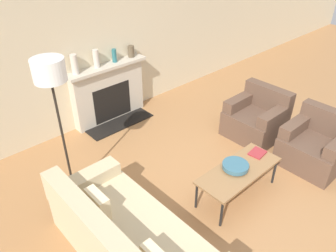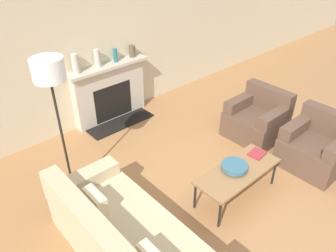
% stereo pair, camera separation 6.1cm
% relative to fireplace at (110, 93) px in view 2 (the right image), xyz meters
% --- Properties ---
extents(ground_plane, '(18.00, 18.00, 0.00)m').
position_rel_fireplace_xyz_m(ground_plane, '(0.12, -2.86, -0.50)').
color(ground_plane, '#A87547').
extents(wall_back, '(18.00, 0.06, 2.90)m').
position_rel_fireplace_xyz_m(wall_back, '(0.12, 0.15, 0.95)').
color(wall_back, beige).
rests_on(wall_back, ground_plane).
extents(fireplace, '(1.48, 0.59, 1.03)m').
position_rel_fireplace_xyz_m(fireplace, '(0.00, 0.00, 0.00)').
color(fireplace, beige).
rests_on(fireplace, ground_plane).
extents(couch, '(0.92, 2.12, 0.80)m').
position_rel_fireplace_xyz_m(couch, '(-1.52, -2.65, -0.21)').
color(couch, '#CCB78E').
rests_on(couch, ground_plane).
extents(armchair_near, '(0.78, 0.83, 0.81)m').
position_rel_fireplace_xyz_m(armchair_near, '(1.48, -3.11, -0.19)').
color(armchair_near, brown).
rests_on(armchair_near, ground_plane).
extents(armchair_far, '(0.78, 0.83, 0.81)m').
position_rel_fireplace_xyz_m(armchair_far, '(1.48, -2.08, -0.19)').
color(armchair_far, brown).
rests_on(armchair_far, ground_plane).
extents(coffee_table, '(1.20, 0.48, 0.43)m').
position_rel_fireplace_xyz_m(coffee_table, '(0.10, -2.76, -0.11)').
color(coffee_table, olive).
rests_on(coffee_table, ground_plane).
extents(bowl, '(0.34, 0.34, 0.08)m').
position_rel_fireplace_xyz_m(bowl, '(0.08, -2.71, -0.03)').
color(bowl, '#38667A').
rests_on(bowl, coffee_table).
extents(book, '(0.24, 0.20, 0.02)m').
position_rel_fireplace_xyz_m(book, '(0.55, -2.72, -0.06)').
color(book, '#9E2D33').
rests_on(book, coffee_table).
extents(floor_lamp, '(0.36, 0.36, 1.87)m').
position_rel_fireplace_xyz_m(floor_lamp, '(-1.45, -1.23, 1.04)').
color(floor_lamp, black).
rests_on(floor_lamp, ground_plane).
extents(mantel_vase_left, '(0.11, 0.11, 0.32)m').
position_rel_fireplace_xyz_m(mantel_vase_left, '(-0.55, 0.02, 0.69)').
color(mantel_vase_left, beige).
rests_on(mantel_vase_left, fireplace).
extents(mantel_vase_center_left, '(0.10, 0.10, 0.30)m').
position_rel_fireplace_xyz_m(mantel_vase_center_left, '(-0.16, 0.02, 0.68)').
color(mantel_vase_center_left, beige).
rests_on(mantel_vase_center_left, fireplace).
extents(mantel_vase_center_right, '(0.08, 0.08, 0.23)m').
position_rel_fireplace_xyz_m(mantel_vase_center_right, '(0.19, 0.02, 0.64)').
color(mantel_vase_center_right, '#28666B').
rests_on(mantel_vase_center_right, fireplace).
extents(mantel_vase_right, '(0.11, 0.11, 0.20)m').
position_rel_fireplace_xyz_m(mantel_vase_right, '(0.54, 0.02, 0.63)').
color(mantel_vase_right, brown).
rests_on(mantel_vase_right, fireplace).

